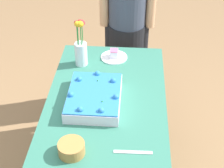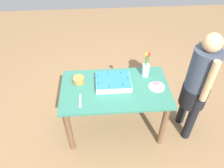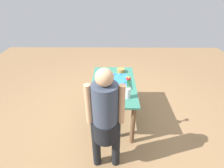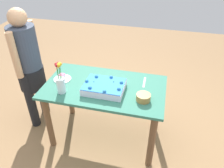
{
  "view_description": "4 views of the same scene",
  "coord_description": "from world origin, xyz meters",
  "px_view_note": "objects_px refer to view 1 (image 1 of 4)",
  "views": [
    {
      "loc": [
        -1.62,
        -0.16,
        2.11
      ],
      "look_at": [
        0.01,
        -0.04,
        0.87
      ],
      "focal_mm": 55.0,
      "sensor_mm": 36.0,
      "label": 1
    },
    {
      "loc": [
        -0.17,
        -1.86,
        2.54
      ],
      "look_at": [
        -0.04,
        0.03,
        0.79
      ],
      "focal_mm": 35.0,
      "sensor_mm": 36.0,
      "label": 2
    },
    {
      "loc": [
        2.51,
        -0.0,
        2.25
      ],
      "look_at": [
        0.04,
        -0.03,
        0.77
      ],
      "focal_mm": 28.0,
      "sensor_mm": 36.0,
      "label": 3
    },
    {
      "loc": [
        -0.54,
        1.84,
        2.09
      ],
      "look_at": [
        -0.07,
        -0.04,
        0.76
      ],
      "focal_mm": 35.0,
      "sensor_mm": 36.0,
      "label": 4
    }
  ],
  "objects_px": {
    "flower_vase": "(81,48)",
    "fruit_bowl": "(71,148)",
    "sheet_cake": "(94,97)",
    "person_standing": "(127,17)",
    "cake_knife": "(133,152)",
    "serving_plate_with_slice": "(114,56)"
  },
  "relations": [
    {
      "from": "sheet_cake",
      "to": "serving_plate_with_slice",
      "type": "xyz_separation_m",
      "value": [
        0.51,
        -0.09,
        -0.02
      ]
    },
    {
      "from": "sheet_cake",
      "to": "person_standing",
      "type": "height_order",
      "value": "person_standing"
    },
    {
      "from": "cake_knife",
      "to": "flower_vase",
      "type": "relative_size",
      "value": 0.59
    },
    {
      "from": "cake_knife",
      "to": "person_standing",
      "type": "distance_m",
      "value": 1.36
    },
    {
      "from": "sheet_cake",
      "to": "flower_vase",
      "type": "bearing_deg",
      "value": 18.52
    },
    {
      "from": "serving_plate_with_slice",
      "to": "person_standing",
      "type": "height_order",
      "value": "person_standing"
    },
    {
      "from": "serving_plate_with_slice",
      "to": "fruit_bowl",
      "type": "relative_size",
      "value": 1.38
    },
    {
      "from": "sheet_cake",
      "to": "person_standing",
      "type": "distance_m",
      "value": 0.98
    },
    {
      "from": "person_standing",
      "to": "sheet_cake",
      "type": "bearing_deg",
      "value": -9.58
    },
    {
      "from": "sheet_cake",
      "to": "flower_vase",
      "type": "distance_m",
      "value": 0.45
    },
    {
      "from": "sheet_cake",
      "to": "fruit_bowl",
      "type": "bearing_deg",
      "value": 170.32
    },
    {
      "from": "sheet_cake",
      "to": "serving_plate_with_slice",
      "type": "distance_m",
      "value": 0.52
    },
    {
      "from": "flower_vase",
      "to": "serving_plate_with_slice",
      "type": "bearing_deg",
      "value": -66.21
    },
    {
      "from": "flower_vase",
      "to": "fruit_bowl",
      "type": "distance_m",
      "value": 0.84
    },
    {
      "from": "cake_knife",
      "to": "fruit_bowl",
      "type": "relative_size",
      "value": 1.45
    },
    {
      "from": "cake_knife",
      "to": "flower_vase",
      "type": "xyz_separation_m",
      "value": [
        0.8,
        0.38,
        0.13
      ]
    },
    {
      "from": "flower_vase",
      "to": "fruit_bowl",
      "type": "height_order",
      "value": "flower_vase"
    },
    {
      "from": "serving_plate_with_slice",
      "to": "sheet_cake",
      "type": "bearing_deg",
      "value": 170.48
    },
    {
      "from": "sheet_cake",
      "to": "cake_knife",
      "type": "xyz_separation_m",
      "value": [
        -0.39,
        -0.25,
        -0.04
      ]
    },
    {
      "from": "person_standing",
      "to": "cake_knife",
      "type": "bearing_deg",
      "value": 3.52
    },
    {
      "from": "person_standing",
      "to": "serving_plate_with_slice",
      "type": "bearing_deg",
      "value": -9.65
    },
    {
      "from": "serving_plate_with_slice",
      "to": "person_standing",
      "type": "bearing_deg",
      "value": -9.65
    }
  ]
}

